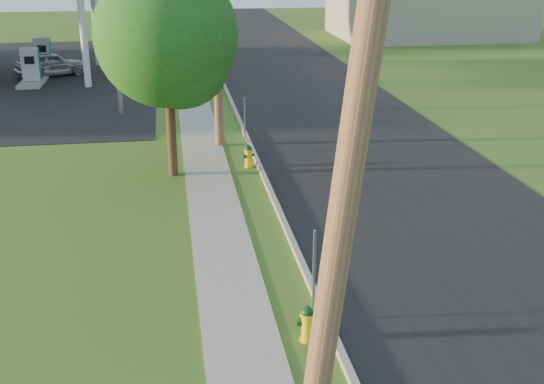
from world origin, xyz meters
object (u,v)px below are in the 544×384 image
at_px(tree_verge, 170,41).
at_px(car_silver, 52,64).
at_px(fuel_pump_ne, 31,70).
at_px(hydrant_far, 220,88).
at_px(utility_pole_near, 346,187).
at_px(utility_pole_mid, 216,9).
at_px(hydrant_near, 307,324).
at_px(hydrant_mid, 248,156).
at_px(fuel_pump_se, 44,58).

bearing_deg(tree_verge, car_silver, 109.49).
height_order(fuel_pump_ne, hydrant_far, fuel_pump_ne).
distance_m(utility_pole_near, hydrant_far, 26.87).
bearing_deg(car_silver, fuel_pump_ne, 138.81).
distance_m(utility_pole_near, utility_pole_mid, 18.00).
height_order(hydrant_near, hydrant_mid, hydrant_mid).
relative_size(hydrant_mid, car_silver, 0.20).
height_order(utility_pole_mid, hydrant_mid, utility_pole_mid).
relative_size(utility_pole_near, utility_pole_mid, 0.97).
distance_m(fuel_pump_ne, hydrant_near, 28.13).
height_order(tree_verge, hydrant_far, tree_verge).
relative_size(utility_pole_near, fuel_pump_ne, 2.96).
distance_m(utility_pole_mid, hydrant_far, 9.67).
xyz_separation_m(utility_pole_near, car_silver, (-8.19, 33.18, -4.14)).
bearing_deg(utility_pole_near, hydrant_far, 88.51).
bearing_deg(hydrant_mid, fuel_pump_ne, 121.51).
distance_m(fuel_pump_ne, car_silver, 2.29).
xyz_separation_m(hydrant_near, hydrant_mid, (0.17, 10.72, 0.02)).
xyz_separation_m(utility_pole_mid, tree_verge, (-1.67, -3.26, -0.64)).
xyz_separation_m(tree_verge, car_silver, (-6.52, 18.44, -3.65)).
height_order(utility_pole_near, car_silver, utility_pole_near).
bearing_deg(tree_verge, hydrant_mid, 11.78).
height_order(utility_pole_near, fuel_pump_ne, utility_pole_near).
height_order(fuel_pump_se, tree_verge, tree_verge).
bearing_deg(tree_verge, utility_pole_near, -83.54).
height_order(tree_verge, car_silver, tree_verge).
xyz_separation_m(fuel_pump_ne, fuel_pump_se, (0.00, 4.00, 0.00)).
relative_size(utility_pole_mid, hydrant_near, 12.89).
xyz_separation_m(fuel_pump_ne, hydrant_far, (9.59, -4.51, -0.33)).
distance_m(utility_pole_mid, tree_verge, 3.72).
bearing_deg(fuel_pump_ne, hydrant_near, -70.28).
bearing_deg(hydrant_near, hydrant_far, 89.74).
bearing_deg(fuel_pump_ne, hydrant_far, -25.17).
relative_size(fuel_pump_ne, tree_verge, 0.48).
xyz_separation_m(hydrant_mid, car_silver, (-8.95, 17.93, 0.28)).
distance_m(utility_pole_near, hydrant_near, 6.36).
height_order(fuel_pump_ne, hydrant_near, fuel_pump_ne).
distance_m(hydrant_far, car_silver, 11.12).
xyz_separation_m(fuel_pump_ne, hydrant_mid, (9.66, -15.75, -0.33)).
bearing_deg(utility_pole_mid, fuel_pump_ne, 124.40).
distance_m(utility_pole_mid, fuel_pump_se, 19.65).
distance_m(hydrant_mid, car_silver, 20.04).
bearing_deg(fuel_pump_ne, hydrant_mid, -58.49).
bearing_deg(hydrant_far, fuel_pump_ne, 154.83).
height_order(utility_pole_near, tree_verge, utility_pole_near).
height_order(utility_pole_mid, fuel_pump_se, utility_pole_mid).
relative_size(utility_pole_mid, car_silver, 2.51).
bearing_deg(car_silver, tree_verge, 176.33).
bearing_deg(hydrant_near, fuel_pump_se, 107.30).
bearing_deg(utility_pole_near, fuel_pump_ne, 106.02).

